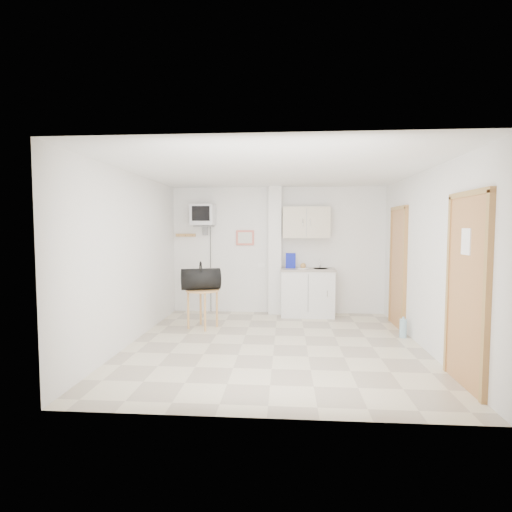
# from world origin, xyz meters

# --- Properties ---
(ground) EXTENTS (4.50, 4.50, 0.00)m
(ground) POSITION_xyz_m (0.00, 0.00, 0.00)
(ground) COLOR beige
(ground) RESTS_ON ground
(room_envelope) EXTENTS (4.24, 4.54, 2.55)m
(room_envelope) POSITION_xyz_m (0.24, 0.09, 1.54)
(room_envelope) COLOR white
(room_envelope) RESTS_ON ground
(kitchenette) EXTENTS (1.03, 0.58, 2.10)m
(kitchenette) POSITION_xyz_m (0.57, 2.00, 0.80)
(kitchenette) COLOR silver
(kitchenette) RESTS_ON ground
(crt_television) EXTENTS (0.44, 0.45, 2.15)m
(crt_television) POSITION_xyz_m (-1.45, 2.02, 1.94)
(crt_television) COLOR slate
(crt_television) RESTS_ON ground
(round_table) EXTENTS (0.57, 0.57, 0.66)m
(round_table) POSITION_xyz_m (-1.24, 0.90, 0.56)
(round_table) COLOR tan
(round_table) RESTS_ON ground
(duffel_bag) EXTENTS (0.72, 0.54, 0.48)m
(duffel_bag) POSITION_xyz_m (-1.26, 0.88, 0.84)
(duffel_bag) COLOR black
(duffel_bag) RESTS_ON round_table
(water_bottle) EXTENTS (0.11, 0.11, 0.32)m
(water_bottle) POSITION_xyz_m (1.98, 0.54, 0.15)
(water_bottle) COLOR #8EB6C7
(water_bottle) RESTS_ON ground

